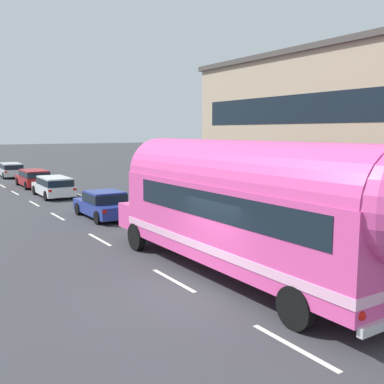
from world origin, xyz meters
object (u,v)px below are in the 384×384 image
Objects in this scene: painted_bus at (249,204)px; car_third at (34,177)px; car_lead at (104,204)px; car_fourth at (11,169)px; car_second at (54,185)px.

car_third is (0.21, 26.59, -1.51)m from painted_bus.
car_lead and car_fourth have the same top height.
painted_bus is at bearing -90.06° from car_second.
painted_bus is 11.67m from car_lead.
car_third is at bearing -90.02° from car_fourth.
car_fourth is (0.00, 8.94, -0.00)m from car_third.
car_second is 0.99× the size of car_fourth.
car_lead is at bearing 89.25° from painted_bus.
car_second is 6.36m from car_third.
car_fourth is at bearing 89.98° from car_third.
car_fourth is at bearing 89.86° from car_lead.
car_lead is 0.91× the size of car_second.
car_third is 8.94m from car_fourth.
painted_bus is 2.62× the size of car_third.
painted_bus reaches higher than car_fourth.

